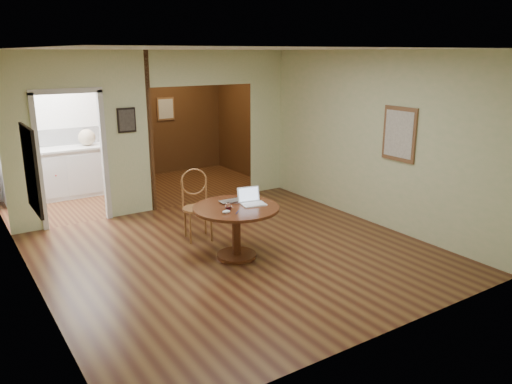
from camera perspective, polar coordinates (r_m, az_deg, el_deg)
floor at (r=6.88m, az=-1.99°, el=-7.06°), size 5.00×5.00×0.00m
room_shell at (r=9.09m, az=-14.95°, el=6.47°), size 5.20×7.50×5.00m
dining_table at (r=6.60m, az=-2.27°, el=-3.21°), size 1.14×1.14×0.71m
chair at (r=7.33m, az=-6.84°, el=-0.96°), size 0.52×0.52×1.03m
open_laptop at (r=6.64m, az=-0.57°, el=-0.84°), size 0.34×0.32×0.22m
closed_laptop at (r=6.69m, az=-2.48°, el=-1.13°), size 0.37×0.24×0.03m
mouse at (r=6.26m, az=-3.42°, el=-2.26°), size 0.11×0.07×0.05m
wine_glass at (r=6.40m, az=-3.17°, el=-1.62°), size 0.09×0.09×0.10m
pen at (r=6.30m, az=-2.15°, el=-2.32°), size 0.11×0.11×0.01m
kitchen_cabinet at (r=10.07m, az=-21.40°, el=2.04°), size 2.06×0.60×0.94m
grocery_bag at (r=10.07m, az=-18.78°, el=5.93°), size 0.37×0.34×0.31m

